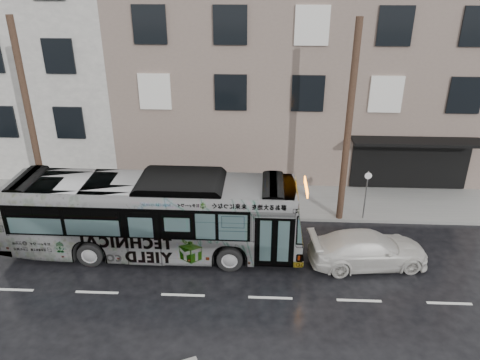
# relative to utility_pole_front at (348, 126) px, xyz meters

# --- Properties ---
(ground) EXTENTS (120.00, 120.00, 0.00)m
(ground) POSITION_rel_utility_pole_front_xyz_m (-6.50, -3.30, -4.65)
(ground) COLOR black
(ground) RESTS_ON ground
(sidewalk) EXTENTS (90.00, 3.60, 0.15)m
(sidewalk) POSITION_rel_utility_pole_front_xyz_m (-6.50, 1.60, -4.58)
(sidewalk) COLOR gray
(sidewalk) RESTS_ON ground
(building_taupe) EXTENTS (20.00, 12.00, 11.00)m
(building_taupe) POSITION_rel_utility_pole_front_xyz_m (-1.50, 9.40, 0.85)
(building_taupe) COLOR gray
(building_taupe) RESTS_ON ground
(utility_pole_front) EXTENTS (0.30, 0.30, 9.00)m
(utility_pole_front) POSITION_rel_utility_pole_front_xyz_m (0.00, 0.00, 0.00)
(utility_pole_front) COLOR #473023
(utility_pole_front) RESTS_ON sidewalk
(utility_pole_rear) EXTENTS (0.30, 0.30, 9.00)m
(utility_pole_rear) POSITION_rel_utility_pole_front_xyz_m (-14.00, 0.00, 0.00)
(utility_pole_rear) COLOR #473023
(utility_pole_rear) RESTS_ON sidewalk
(sign_post) EXTENTS (0.06, 0.06, 2.40)m
(sign_post) POSITION_rel_utility_pole_front_xyz_m (1.10, 0.00, -3.30)
(sign_post) COLOR slate
(sign_post) RESTS_ON sidewalk
(bus) EXTENTS (12.21, 2.96, 3.39)m
(bus) POSITION_rel_utility_pole_front_xyz_m (-8.09, -2.89, -2.95)
(bus) COLOR #B2B2B2
(bus) RESTS_ON ground
(white_sedan) EXTENTS (4.95, 2.52, 1.38)m
(white_sedan) POSITION_rel_utility_pole_front_xyz_m (0.61, -3.48, -3.96)
(white_sedan) COLOR beige
(white_sedan) RESTS_ON ground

